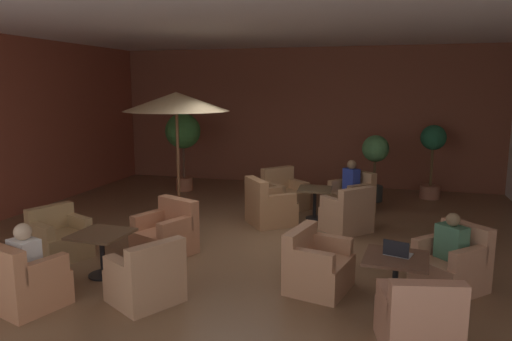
{
  "coord_description": "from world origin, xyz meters",
  "views": [
    {
      "loc": [
        2.24,
        -7.5,
        2.63
      ],
      "look_at": [
        0.0,
        0.52,
        1.15
      ],
      "focal_mm": 33.33,
      "sensor_mm": 36.0,
      "label": 1
    }
  ],
  "objects_px": {
    "armchair_mid_center_north": "(348,215)",
    "armchair_mid_center_west": "(269,207)",
    "potted_tree_mid_left": "(183,136)",
    "patron_with_friend": "(452,240)",
    "armchair_front_right_south": "(24,283)",
    "potted_tree_left_corner": "(433,152)",
    "cafe_table_front_right": "(102,243)",
    "patron_blue_shirt": "(24,252)",
    "armchair_front_left_south": "(418,323)",
    "armchair_front_right_west": "(146,279)",
    "cafe_table_mid_center": "(315,195)",
    "potted_tree_mid_right": "(375,158)",
    "armchair_front_right_north": "(167,234)",
    "armchair_mid_center_east": "(352,197)",
    "armchair_front_left_north": "(452,266)",
    "open_laptop": "(397,252)",
    "patron_by_window": "(351,178)",
    "patio_umbrella_tall_red": "(176,102)",
    "cafe_table_front_left": "(396,268)",
    "armchair_front_left_east": "(317,267)",
    "armchair_front_right_east": "(59,239)",
    "armchair_mid_center_south": "(284,194)",
    "iced_drink_cup": "(386,248)"
  },
  "relations": [
    {
      "from": "armchair_mid_center_south",
      "to": "armchair_mid_center_west",
      "type": "bearing_deg",
      "value": -91.02
    },
    {
      "from": "cafe_table_front_right",
      "to": "patron_blue_shirt",
      "type": "relative_size",
      "value": 1.24
    },
    {
      "from": "armchair_front_left_north",
      "to": "open_laptop",
      "type": "bearing_deg",
      "value": -136.6
    },
    {
      "from": "armchair_mid_center_north",
      "to": "armchair_mid_center_west",
      "type": "relative_size",
      "value": 0.92
    },
    {
      "from": "cafe_table_front_right",
      "to": "potted_tree_mid_left",
      "type": "height_order",
      "value": "potted_tree_mid_left"
    },
    {
      "from": "armchair_front_right_west",
      "to": "patron_by_window",
      "type": "distance_m",
      "value": 5.41
    },
    {
      "from": "armchair_mid_center_east",
      "to": "patron_by_window",
      "type": "bearing_deg",
      "value": -133.36
    },
    {
      "from": "armchair_front_left_north",
      "to": "potted_tree_mid_right",
      "type": "distance_m",
      "value": 4.92
    },
    {
      "from": "cafe_table_front_left",
      "to": "armchair_front_left_north",
      "type": "bearing_deg",
      "value": 44.82
    },
    {
      "from": "armchair_front_left_east",
      "to": "armchair_front_right_west",
      "type": "bearing_deg",
      "value": -154.26
    },
    {
      "from": "armchair_front_right_north",
      "to": "armchair_front_right_south",
      "type": "distance_m",
      "value": 2.32
    },
    {
      "from": "cafe_table_front_left",
      "to": "armchair_front_left_east",
      "type": "relative_size",
      "value": 0.83
    },
    {
      "from": "patio_umbrella_tall_red",
      "to": "armchair_front_right_west",
      "type": "bearing_deg",
      "value": -70.99
    },
    {
      "from": "armchair_front_right_west",
      "to": "potted_tree_mid_right",
      "type": "bearing_deg",
      "value": 67.85
    },
    {
      "from": "potted_tree_mid_right",
      "to": "patron_blue_shirt",
      "type": "bearing_deg",
      "value": -120.08
    },
    {
      "from": "cafe_table_mid_center",
      "to": "armchair_front_right_north",
      "type": "bearing_deg",
      "value": -126.64
    },
    {
      "from": "armchair_front_right_west",
      "to": "cafe_table_front_left",
      "type": "bearing_deg",
      "value": 13.62
    },
    {
      "from": "potted_tree_mid_left",
      "to": "patron_by_window",
      "type": "bearing_deg",
      "value": -13.72
    },
    {
      "from": "armchair_front_left_south",
      "to": "armchair_mid_center_east",
      "type": "height_order",
      "value": "armchair_mid_center_east"
    },
    {
      "from": "cafe_table_front_right",
      "to": "patio_umbrella_tall_red",
      "type": "relative_size",
      "value": 0.3
    },
    {
      "from": "armchair_front_right_east",
      "to": "armchair_front_left_north",
      "type": "bearing_deg",
      "value": 3.9
    },
    {
      "from": "cafe_table_front_right",
      "to": "armchair_front_right_north",
      "type": "xyz_separation_m",
      "value": [
        0.46,
        1.07,
        -0.16
      ]
    },
    {
      "from": "armchair_mid_center_east",
      "to": "patron_with_friend",
      "type": "height_order",
      "value": "patron_with_friend"
    },
    {
      "from": "armchair_front_right_north",
      "to": "patron_by_window",
      "type": "xyz_separation_m",
      "value": [
        2.61,
        3.33,
        0.43
      ]
    },
    {
      "from": "armchair_front_right_south",
      "to": "armchair_mid_center_east",
      "type": "distance_m",
      "value": 6.52
    },
    {
      "from": "potted_tree_mid_right",
      "to": "armchair_front_right_east",
      "type": "bearing_deg",
      "value": -131.7
    },
    {
      "from": "potted_tree_mid_left",
      "to": "patron_with_friend",
      "type": "relative_size",
      "value": 3.18
    },
    {
      "from": "armchair_front_left_east",
      "to": "potted_tree_left_corner",
      "type": "distance_m",
      "value": 6.2
    },
    {
      "from": "cafe_table_front_right",
      "to": "armchair_front_left_east",
      "type": "bearing_deg",
      "value": 6.91
    },
    {
      "from": "armchair_front_right_west",
      "to": "patio_umbrella_tall_red",
      "type": "distance_m",
      "value": 4.49
    },
    {
      "from": "armchair_front_left_south",
      "to": "armchair_front_right_west",
      "type": "height_order",
      "value": "armchair_front_left_south"
    },
    {
      "from": "armchair_mid_center_east",
      "to": "patron_by_window",
      "type": "relative_size",
      "value": 1.5
    },
    {
      "from": "patron_by_window",
      "to": "patron_with_friend",
      "type": "height_order",
      "value": "patron_by_window"
    },
    {
      "from": "open_laptop",
      "to": "patron_by_window",
      "type": "bearing_deg",
      "value": 101.62
    },
    {
      "from": "armchair_front_right_south",
      "to": "potted_tree_left_corner",
      "type": "xyz_separation_m",
      "value": [
        5.14,
        7.32,
        0.81
      ]
    },
    {
      "from": "cafe_table_mid_center",
      "to": "potted_tree_mid_right",
      "type": "height_order",
      "value": "potted_tree_mid_right"
    },
    {
      "from": "armchair_front_right_north",
      "to": "armchair_mid_center_east",
      "type": "bearing_deg",
      "value": 51.8
    },
    {
      "from": "cafe_table_front_left",
      "to": "potted_tree_left_corner",
      "type": "distance_m",
      "value": 6.19
    },
    {
      "from": "armchair_front_left_north",
      "to": "potted_tree_mid_right",
      "type": "xyz_separation_m",
      "value": [
        -1.15,
        4.74,
        0.69
      ]
    },
    {
      "from": "potted_tree_left_corner",
      "to": "open_laptop",
      "type": "distance_m",
      "value": 6.13
    },
    {
      "from": "armchair_front_right_west",
      "to": "cafe_table_mid_center",
      "type": "distance_m",
      "value": 4.52
    },
    {
      "from": "cafe_table_front_right",
      "to": "armchair_mid_center_south",
      "type": "distance_m",
      "value": 4.66
    },
    {
      "from": "armchair_front_left_south",
      "to": "armchair_front_right_west",
      "type": "distance_m",
      "value": 3.16
    },
    {
      "from": "patron_blue_shirt",
      "to": "armchair_mid_center_south",
      "type": "bearing_deg",
      "value": 69.84
    },
    {
      "from": "cafe_table_front_right",
      "to": "armchair_front_right_east",
      "type": "relative_size",
      "value": 0.8
    },
    {
      "from": "potted_tree_left_corner",
      "to": "iced_drink_cup",
      "type": "xyz_separation_m",
      "value": [
        -0.98,
        -5.99,
        -0.43
      ]
    },
    {
      "from": "cafe_table_mid_center",
      "to": "patron_with_friend",
      "type": "xyz_separation_m",
      "value": [
        2.21,
        -2.9,
        0.2
      ]
    },
    {
      "from": "cafe_table_front_right",
      "to": "patron_with_friend",
      "type": "height_order",
      "value": "patron_with_friend"
    },
    {
      "from": "armchair_front_right_south",
      "to": "patio_umbrella_tall_red",
      "type": "distance_m",
      "value": 4.75
    },
    {
      "from": "cafe_table_mid_center",
      "to": "armchair_mid_center_north",
      "type": "relative_size",
      "value": 0.67
    }
  ]
}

